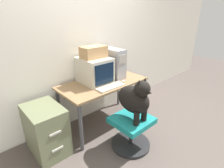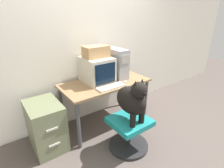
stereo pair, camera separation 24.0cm
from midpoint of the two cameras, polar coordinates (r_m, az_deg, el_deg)
name	(u,v)px [view 2 (the right image)]	position (r m, az deg, el deg)	size (l,w,h in m)	color
ground_plane	(118,132)	(2.82, 4.54, -15.43)	(12.00, 12.00, 0.00)	#564C47
wall_back	(90,41)	(2.86, -4.69, 13.80)	(8.00, 0.05, 2.60)	silver
desk	(105,87)	(2.72, 0.27, -1.07)	(1.35, 0.68, 0.73)	olive
crt_monitor	(97,70)	(2.65, -2.42, 4.67)	(0.41, 0.48, 0.38)	beige
pc_tower	(116,63)	(2.84, 3.63, 6.84)	(0.20, 0.47, 0.47)	#99999E
keyboard	(111,87)	(2.47, 2.51, -0.96)	(0.43, 0.15, 0.03)	beige
computer_mouse	(125,82)	(2.65, 6.88, 0.66)	(0.06, 0.04, 0.04)	beige
office_chair	(129,132)	(2.44, 8.50, -15.25)	(0.54, 0.54, 0.44)	#262628
dog	(133,99)	(2.15, 9.92, -5.06)	(0.26, 0.49, 0.59)	black
filing_cabinet	(46,126)	(2.50, -18.17, -12.87)	(0.40, 0.59, 0.65)	#6B7251
cardboard_box	(96,52)	(2.58, -2.57, 10.48)	(0.36, 0.22, 0.17)	tan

